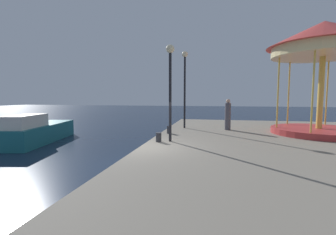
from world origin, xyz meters
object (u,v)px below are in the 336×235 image
at_px(motorboat_teal, 38,131).
at_px(bollard_center, 169,130).
at_px(lamp_post_mid_promenade, 170,75).
at_px(lamp_post_far_end, 185,77).
at_px(carousel, 323,50).
at_px(bollard_north, 159,137).
at_px(person_far_corner, 228,115).

bearing_deg(motorboat_teal, bollard_center, -0.23).
xyz_separation_m(lamp_post_mid_promenade, lamp_post_far_end, (0.05, 4.49, 0.33)).
xyz_separation_m(motorboat_teal, carousel, (15.64, 1.29, 4.42)).
bearing_deg(lamp_post_far_end, carousel, -8.28).
xyz_separation_m(carousel, bollard_north, (-7.65, -3.67, -4.10)).
xyz_separation_m(motorboat_teal, bollard_north, (7.99, -2.38, 0.32)).
bearing_deg(carousel, bollard_center, -170.21).
distance_m(motorboat_teal, lamp_post_mid_promenade, 9.21).
distance_m(carousel, bollard_north, 9.42).
relative_size(carousel, lamp_post_mid_promenade, 1.38).
distance_m(bollard_center, bollard_north, 2.35).
height_order(lamp_post_far_end, bollard_north, lamp_post_far_end).
relative_size(motorboat_teal, bollard_north, 15.19).
bearing_deg(bollard_north, bollard_center, 89.86).
height_order(carousel, lamp_post_mid_promenade, carousel).
height_order(carousel, bollard_center, carousel).
bearing_deg(person_far_corner, carousel, -8.82).
height_order(motorboat_teal, bollard_center, motorboat_teal).
bearing_deg(motorboat_teal, carousel, 4.70).
relative_size(motorboat_teal, lamp_post_far_end, 1.30).
bearing_deg(carousel, person_far_corner, 171.18).
bearing_deg(bollard_center, person_far_corner, 33.22).
height_order(lamp_post_mid_promenade, bollard_center, lamp_post_mid_promenade).
bearing_deg(motorboat_teal, person_far_corner, 10.20).
height_order(motorboat_teal, lamp_post_far_end, lamp_post_far_end).
xyz_separation_m(carousel, lamp_post_mid_promenade, (-7.19, -3.45, -1.46)).
bearing_deg(lamp_post_far_end, bollard_north, -96.24).
distance_m(carousel, lamp_post_mid_promenade, 8.11).
bearing_deg(bollard_center, motorboat_teal, 179.77).
bearing_deg(lamp_post_far_end, bollard_center, -102.18).
relative_size(lamp_post_mid_promenade, bollard_center, 10.31).
bearing_deg(bollard_north, lamp_post_far_end, 83.76).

